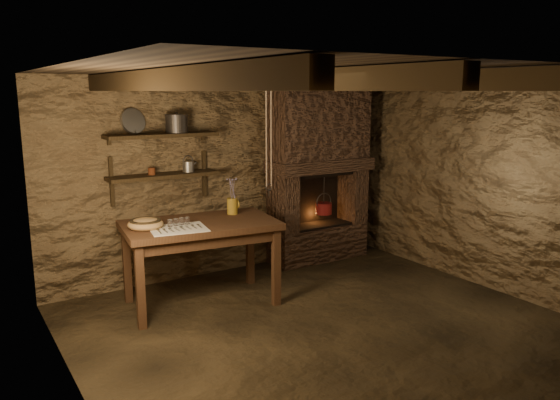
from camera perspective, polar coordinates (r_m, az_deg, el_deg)
floor at (r=5.44m, az=4.31°, el=-12.92°), size 4.50×4.50×0.00m
back_wall at (r=6.75m, az=-5.71°, el=2.48°), size 4.50×0.04×2.40m
front_wall at (r=3.72m, az=23.39°, el=-5.72°), size 4.50×0.04×2.40m
left_wall at (r=4.16m, az=-21.22°, el=-3.79°), size 0.04×4.00×2.40m
right_wall at (r=6.64m, az=20.26°, el=1.70°), size 0.04×4.00×2.40m
ceiling at (r=4.96m, az=4.73°, el=13.25°), size 4.50×4.00×0.04m
beam_far_left at (r=4.23m, az=-12.12°, el=12.16°), size 0.14×3.95×0.16m
beam_mid_left at (r=4.68m, az=-0.30°, el=12.30°), size 0.14×3.95×0.16m
beam_mid_right at (r=5.28m, az=9.15°, el=12.05°), size 0.14×3.95×0.16m
beam_far_right at (r=5.98m, az=16.51°, el=11.63°), size 0.14×3.95×0.16m
shelf_lower at (r=6.25m, az=-12.04°, el=2.52°), size 1.25×0.30×0.04m
shelf_upper at (r=6.20m, az=-12.21°, el=6.63°), size 1.25×0.30×0.04m
hearth at (r=7.20m, az=4.06°, el=3.27°), size 1.43×0.51×2.30m
work_table at (r=5.84m, az=-8.27°, el=-6.22°), size 1.67×1.09×0.89m
linen_cloth at (r=5.47m, az=-10.59°, el=-2.96°), size 0.61×0.52×0.01m
pewter_cutlery_row at (r=5.45m, az=-10.52°, el=-2.90°), size 0.48×0.25×0.01m
drinking_glasses at (r=5.56m, az=-10.84°, el=-2.32°), size 0.17×0.05×0.07m
stoneware_jug at (r=6.02m, az=-5.00°, el=0.17°), size 0.13×0.13×0.41m
wooden_bowl at (r=5.56m, az=-13.87°, el=-2.48°), size 0.43×0.43×0.12m
iron_stockpot at (r=6.26m, az=-10.74°, el=7.76°), size 0.29×0.29×0.19m
tin_pan at (r=6.19m, az=-15.13°, el=7.97°), size 0.30×0.18×0.28m
small_kettle at (r=6.35m, az=-9.57°, el=3.47°), size 0.21×0.19×0.19m
rusty_tin at (r=6.20m, az=-13.26°, el=2.94°), size 0.09×0.09×0.08m
red_pot at (r=7.28m, az=4.59°, el=-0.79°), size 0.28×0.28×0.54m
hanging_ropes at (r=5.88m, az=-1.19°, el=7.12°), size 0.08×0.08×1.20m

